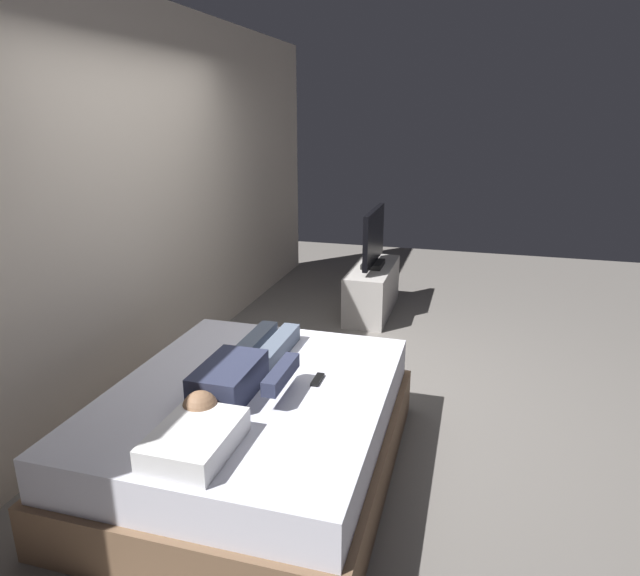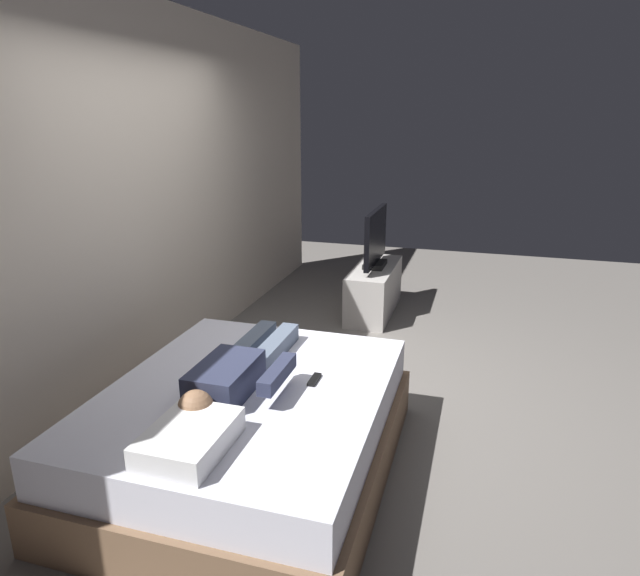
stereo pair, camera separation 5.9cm
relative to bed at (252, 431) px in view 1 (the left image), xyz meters
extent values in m
plane|color=slate|center=(0.89, -0.29, -0.26)|extent=(10.00, 10.00, 0.00)
cube|color=beige|center=(1.29, 1.22, 1.14)|extent=(6.40, 0.10, 2.80)
cube|color=brown|center=(0.00, 0.00, -0.11)|extent=(1.92, 1.58, 0.30)
cube|color=white|center=(0.00, 0.00, 0.16)|extent=(1.84, 1.50, 0.24)
cube|color=white|center=(-0.64, 0.00, 0.34)|extent=(0.48, 0.34, 0.12)
cube|color=#2D334C|center=(-0.10, 0.08, 0.37)|extent=(0.48, 0.28, 0.18)
sphere|color=#936B4C|center=(-0.43, 0.08, 0.37)|extent=(0.18, 0.18, 0.18)
cube|color=slate|center=(0.44, 0.00, 0.33)|extent=(0.60, 0.11, 0.11)
cube|color=slate|center=(0.44, 0.16, 0.33)|extent=(0.60, 0.11, 0.11)
cube|color=#2D334C|center=(-0.04, -0.20, 0.41)|extent=(0.40, 0.08, 0.08)
cube|color=black|center=(0.18, -0.34, 0.29)|extent=(0.15, 0.04, 0.02)
cube|color=#B7B2AD|center=(2.87, -0.16, -0.01)|extent=(1.10, 0.40, 0.50)
cube|color=black|center=(2.87, -0.16, 0.26)|extent=(0.32, 0.20, 0.05)
cube|color=black|center=(2.87, -0.16, 0.56)|extent=(0.88, 0.05, 0.54)
camera|label=1|loc=(-2.60, -1.14, 1.75)|focal=31.31mm
camera|label=2|loc=(-2.58, -1.20, 1.75)|focal=31.31mm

